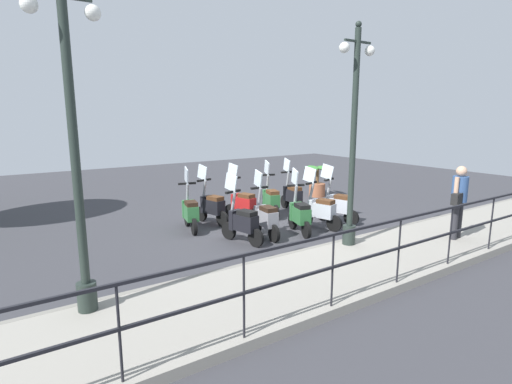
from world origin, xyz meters
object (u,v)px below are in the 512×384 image
Objects in this scene: scooter_near_0 at (338,205)px; scooter_far_2 at (242,203)px; scooter_near_1 at (320,210)px; scooter_near_4 at (242,222)px; scooter_near_3 at (265,217)px; scooter_far_4 at (190,211)px; scooter_far_0 at (292,195)px; potted_palm at (317,184)px; scooter_far_1 at (271,199)px; pedestrian_with_bag at (459,197)px; scooter_far_3 at (212,206)px; scooter_near_2 at (300,214)px; lamp_post_near at (353,151)px; lamp_post_far at (76,169)px.

scooter_far_2 is (1.55, 1.98, 0.00)m from scooter_near_0.
scooter_near_1 is 2.23m from scooter_near_4.
scooter_far_4 is at bearing 44.16° from scooter_near_3.
scooter_near_1 is 1.00× the size of scooter_far_0.
scooter_far_1 is at bearing 114.23° from potted_palm.
pedestrian_with_bag is 4.73m from scooter_far_1.
scooter_near_4 is 1.00× the size of scooter_far_3.
scooter_far_3 is at bearing 51.49° from scooter_near_2.
scooter_near_0 is (1.72, -1.40, -1.62)m from lamp_post_near.
scooter_near_3 is (0.16, 1.57, 0.00)m from scooter_near_1.
lamp_post_far is 2.87× the size of scooter_far_3.
potted_palm is at bearing -87.49° from scooter_far_2.
scooter_near_3 is 1.00× the size of scooter_far_0.
scooter_far_3 is 1.00× the size of scooter_far_4.
scooter_near_0 and scooter_far_3 have the same top height.
scooter_near_3 is 1.79m from scooter_far_3.
scooter_far_3 is at bearing -20.28° from scooter_near_4.
lamp_post_far is 2.87× the size of scooter_near_2.
lamp_post_near is at bearing -160.83° from scooter_near_2.
potted_palm is 5.63m from scooter_far_4.
scooter_far_3 is (0.18, 1.76, 0.00)m from scooter_far_1.
pedestrian_with_bag is at bearing -140.24° from scooter_near_4.
pedestrian_with_bag is 5.80m from potted_palm.
pedestrian_with_bag is 5.16m from scooter_far_2.
scooter_near_4 is (-2.94, 4.92, 0.04)m from potted_palm.
scooter_far_2 is at bearing 102.75° from scooter_far_0.
pedestrian_with_bag reaches higher than scooter_far_0.
scooter_near_2 is at bearing 78.32° from scooter_near_1.
scooter_near_3 is at bearing 124.11° from potted_palm.
scooter_far_2 is at bearing 23.91° from pedestrian_with_bag.
scooter_near_3 is 2.01m from scooter_far_1.
scooter_near_4 is 3.29m from scooter_far_0.
scooter_far_1 is 1.00× the size of scooter_far_3.
scooter_far_1 is (-0.12, 0.87, 0.00)m from scooter_far_0.
scooter_far_0 is (-1.22, 2.11, 0.04)m from potted_palm.
lamp_post_far is 9.81m from potted_palm.
scooter_near_3 is 1.00× the size of scooter_far_3.
lamp_post_far is 6.61m from scooter_far_1.
lamp_post_near is 2.85× the size of scooter_near_0.
scooter_far_3 is (3.46, -3.75, -1.63)m from lamp_post_far.
lamp_post_near is at bearing -90.00° from lamp_post_far.
scooter_near_0 and scooter_near_3 have the same top height.
scooter_far_4 is (1.49, 1.19, 0.00)m from scooter_near_3.
scooter_near_3 is 1.91m from scooter_far_4.
scooter_far_3 is at bearing -58.55° from scooter_far_4.
scooter_near_2 is 2.28m from scooter_far_0.
scooter_near_4 is (0.16, 1.51, 0.00)m from scooter_near_2.
potted_palm is 4.15m from scooter_far_2.
lamp_post_near reaches higher than scooter_near_1.
scooter_far_4 is (3.22, 2.11, -1.62)m from lamp_post_near.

